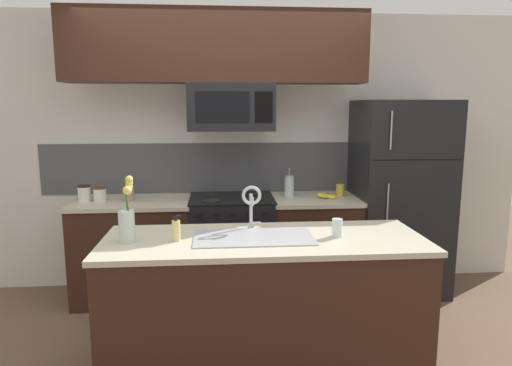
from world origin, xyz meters
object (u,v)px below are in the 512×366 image
at_px(storage_jar_short, 129,192).
at_px(drinking_glass, 337,228).
at_px(storage_jar_tall, 84,193).
at_px(flower_vase, 127,222).
at_px(stove_range, 232,246).
at_px(storage_jar_medium, 100,194).
at_px(french_press, 289,186).
at_px(sink_faucet, 252,201).
at_px(banana_bunch, 328,196).
at_px(microwave, 231,107).
at_px(coffee_tin, 340,190).
at_px(refrigerator, 398,197).
at_px(dish_soap_bottle, 176,230).

distance_m(storage_jar_short, drinking_glass, 1.99).
xyz_separation_m(storage_jar_tall, flower_vase, (0.62, -1.27, 0.06)).
height_order(stove_range, storage_jar_short, storage_jar_short).
relative_size(storage_jar_medium, drinking_glass, 1.06).
xyz_separation_m(french_press, sink_faucet, (-0.43, -1.11, 0.10)).
distance_m(stove_range, storage_jar_medium, 1.27).
bearing_deg(sink_faucet, stove_range, 95.69).
bearing_deg(storage_jar_medium, flower_vase, -69.08).
xyz_separation_m(storage_jar_tall, banana_bunch, (2.17, -0.06, -0.05)).
xyz_separation_m(storage_jar_medium, french_press, (1.70, 0.07, 0.04)).
height_order(stove_range, microwave, microwave).
relative_size(drinking_glass, flower_vase, 0.28).
bearing_deg(flower_vase, stove_range, 61.82).
bearing_deg(coffee_tin, drinking_glass, -105.90).
relative_size(storage_jar_tall, french_press, 0.54).
xyz_separation_m(stove_range, storage_jar_medium, (-1.16, -0.01, 0.51)).
xyz_separation_m(storage_jar_short, drinking_glass, (1.55, -1.25, -0.02)).
relative_size(storage_jar_short, french_press, 0.57).
relative_size(microwave, drinking_glass, 6.36).
bearing_deg(storage_jar_short, french_press, 3.03).
xyz_separation_m(storage_jar_tall, french_press, (1.83, 0.06, 0.03)).
bearing_deg(sink_faucet, storage_jar_medium, 140.65).
distance_m(storage_jar_medium, storage_jar_short, 0.25).
bearing_deg(storage_jar_tall, storage_jar_short, -2.34).
bearing_deg(microwave, refrigerator, 1.50).
bearing_deg(stove_range, storage_jar_medium, -179.38).
xyz_separation_m(microwave, flower_vase, (-0.68, -1.25, -0.69)).
height_order(microwave, dish_soap_bottle, microwave).
bearing_deg(dish_soap_bottle, stove_range, 73.31).
bearing_deg(flower_vase, coffee_tin, 37.89).
bearing_deg(storage_jar_medium, refrigerator, 0.68).
bearing_deg(storage_jar_short, storage_jar_medium, 179.10).
bearing_deg(stove_range, flower_vase, -118.18).
bearing_deg(flower_vase, drinking_glass, 0.25).
bearing_deg(storage_jar_medium, dish_soap_bottle, -58.32).
distance_m(microwave, storage_jar_tall, 1.50).
bearing_deg(banana_bunch, storage_jar_short, 178.55).
relative_size(storage_jar_tall, storage_jar_short, 0.94).
relative_size(sink_faucet, flower_vase, 0.73).
distance_m(coffee_tin, flower_vase, 2.15).
bearing_deg(storage_jar_short, coffee_tin, 1.98).
relative_size(microwave, refrigerator, 0.42).
relative_size(storage_jar_tall, dish_soap_bottle, 0.87).
bearing_deg(storage_jar_medium, sink_faucet, -39.35).
bearing_deg(dish_soap_bottle, microwave, 73.05).
relative_size(refrigerator, banana_bunch, 9.48).
height_order(storage_jar_tall, storage_jar_medium, storage_jar_tall).
bearing_deg(storage_jar_short, refrigerator, 0.84).
bearing_deg(storage_jar_medium, coffee_tin, 1.65).
relative_size(stove_range, storage_jar_short, 6.07).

